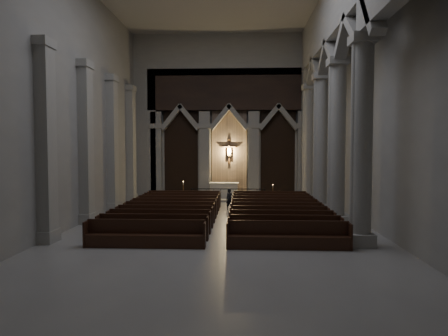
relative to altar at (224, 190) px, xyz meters
name	(u,v)px	position (x,y,z in m)	size (l,w,h in m)	color
room	(220,61)	(0.34, -10.88, 6.91)	(24.00, 24.10, 12.00)	gray
sanctuary_wall	(229,109)	(0.34, 0.65, 5.93)	(14.00, 0.77, 12.00)	#A19E96
right_arcade	(339,61)	(5.84, -9.55, 7.14)	(1.00, 24.00, 12.00)	#A19E96
left_pilasters	(100,145)	(-6.41, -7.38, 3.22)	(0.60, 13.00, 8.03)	#A19E96
sanctuary_step	(229,199)	(0.34, -0.28, -0.61)	(8.50, 2.60, 0.15)	#A19E96
altar	(224,190)	(0.00, 0.00, 0.00)	(2.12, 0.85, 1.07)	beige
altar_rail	(228,193)	(0.34, -1.72, -0.03)	(5.05, 0.09, 0.99)	black
candle_stand_left	(183,196)	(-2.76, -1.50, -0.29)	(0.25, 0.25, 1.46)	#B47537
candle_stand_right	(273,197)	(3.43, -1.30, -0.35)	(0.21, 0.21, 1.23)	#B47537
pews	(223,216)	(0.34, -8.89, -0.35)	(10.01, 10.65, 1.03)	black
worshipper	(230,199)	(0.56, -4.71, -0.06)	(0.46, 0.30, 1.26)	black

